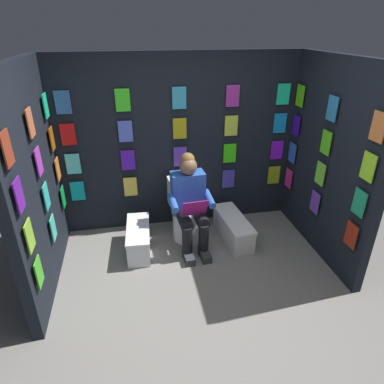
# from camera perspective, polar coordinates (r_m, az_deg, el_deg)

# --- Properties ---
(ground_plane) EXTENTS (30.00, 30.00, 0.00)m
(ground_plane) POSITION_cam_1_polar(r_m,az_deg,el_deg) (3.50, 3.12, -19.92)
(ground_plane) COLOR gray
(display_wall_back) EXTENTS (3.16, 0.14, 2.26)m
(display_wall_back) POSITION_cam_1_polar(r_m,az_deg,el_deg) (4.43, -2.21, 8.11)
(display_wall_back) COLOR black
(display_wall_back) RESTS_ON ground
(display_wall_left) EXTENTS (0.14, 1.78, 2.26)m
(display_wall_left) POSITION_cam_1_polar(r_m,az_deg,el_deg) (4.15, 22.16, 4.79)
(display_wall_left) COLOR black
(display_wall_left) RESTS_ON ground
(display_wall_right) EXTENTS (0.14, 1.78, 2.26)m
(display_wall_right) POSITION_cam_1_polar(r_m,az_deg,el_deg) (3.63, -25.08, 1.24)
(display_wall_right) COLOR black
(display_wall_right) RESTS_ON ground
(toilet) EXTENTS (0.41, 0.56, 0.77)m
(toilet) POSITION_cam_1_polar(r_m,az_deg,el_deg) (4.39, -1.00, -3.59)
(toilet) COLOR white
(toilet) RESTS_ON ground
(person_reading) EXTENTS (0.54, 0.70, 1.19)m
(person_reading) POSITION_cam_1_polar(r_m,az_deg,el_deg) (4.07, -0.32, -1.81)
(person_reading) COLOR blue
(person_reading) RESTS_ON ground
(comic_longbox_near) EXTENTS (0.35, 0.84, 0.31)m
(comic_longbox_near) POSITION_cam_1_polar(r_m,az_deg,el_deg) (4.44, 6.95, -6.03)
(comic_longbox_near) COLOR white
(comic_longbox_near) RESTS_ON ground
(comic_longbox_far) EXTENTS (0.32, 0.75, 0.33)m
(comic_longbox_far) POSITION_cam_1_polar(r_m,az_deg,el_deg) (4.23, -9.00, -7.84)
(comic_longbox_far) COLOR silver
(comic_longbox_far) RESTS_ON ground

